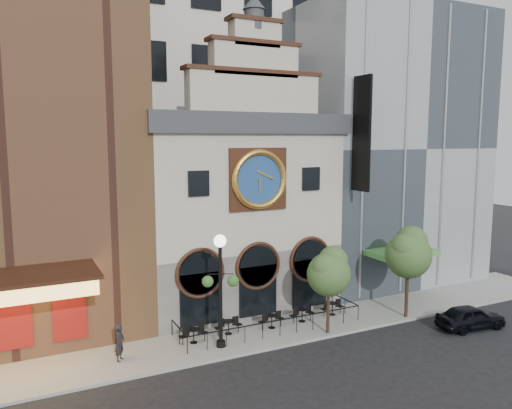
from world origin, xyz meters
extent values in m
plane|color=black|center=(0.00, 0.00, 0.00)|extent=(120.00, 120.00, 0.00)
cube|color=gray|center=(0.00, 2.50, 0.07)|extent=(44.00, 5.00, 0.15)
cube|color=#605E5B|center=(0.00, 8.00, 2.15)|extent=(12.00, 8.00, 4.00)
cube|color=beige|center=(0.00, 8.00, 7.65)|extent=(12.00, 8.00, 7.00)
cube|color=#2D3035|center=(0.00, 8.00, 11.75)|extent=(12.60, 8.60, 1.20)
cube|color=#341B0F|center=(0.00, 3.92, 8.55)|extent=(3.60, 0.25, 3.60)
cylinder|color=navy|center=(0.00, 3.78, 8.55)|extent=(3.10, 0.12, 3.10)
torus|color=gold|center=(0.00, 3.70, 8.55)|extent=(3.46, 0.36, 3.46)
cylinder|color=#2D3035|center=(0.00, 4.40, 17.45)|extent=(1.10, 1.10, 1.10)
cone|color=#2D3035|center=(0.00, 4.40, 18.40)|extent=(1.30, 1.30, 0.80)
cube|color=#562E24|center=(-13.00, 10.00, 12.65)|extent=(14.00, 12.00, 25.00)
cube|color=#FFBF59|center=(-13.00, 2.30, 4.35)|extent=(7.00, 3.40, 0.70)
cube|color=#341B0F|center=(-13.00, 2.30, 4.80)|extent=(7.40, 3.80, 0.15)
cube|color=maroon|center=(-13.00, 3.95, 2.15)|extent=(5.60, 0.15, 2.60)
cube|color=gray|center=(13.00, 10.00, 10.15)|extent=(14.00, 12.00, 20.00)
cube|color=#4D9F48|center=(10.00, 2.80, 3.45)|extent=(4.50, 2.40, 0.35)
cube|color=black|center=(6.60, 3.00, 11.15)|extent=(0.18, 1.60, 7.00)
cube|color=beige|center=(0.00, 20.00, 20.00)|extent=(20.00, 16.00, 40.00)
cylinder|color=black|center=(-4.56, 2.37, 0.89)|extent=(0.68, 0.68, 0.03)
cylinder|color=black|center=(-4.56, 2.37, 0.52)|extent=(0.06, 0.06, 0.72)
cylinder|color=black|center=(-2.44, 2.66, 0.89)|extent=(0.68, 0.68, 0.03)
cylinder|color=black|center=(-2.44, 2.66, 0.52)|extent=(0.06, 0.06, 0.72)
cylinder|color=black|center=(0.12, 2.40, 0.89)|extent=(0.68, 0.68, 0.03)
cylinder|color=black|center=(0.12, 2.40, 0.52)|extent=(0.06, 0.06, 0.72)
cylinder|color=black|center=(2.20, 2.49, 0.89)|extent=(0.68, 0.68, 0.03)
cylinder|color=black|center=(2.20, 2.49, 0.52)|extent=(0.06, 0.06, 0.72)
cylinder|color=black|center=(4.46, 2.65, 0.89)|extent=(0.68, 0.68, 0.03)
cylinder|color=black|center=(4.46, 2.65, 0.52)|extent=(0.06, 0.06, 0.72)
imported|color=black|center=(10.53, -2.39, 0.69)|extent=(4.25, 2.17, 1.39)
imported|color=black|center=(-8.47, 1.95, 1.06)|extent=(0.73, 0.79, 1.82)
cylinder|color=black|center=(-3.45, 1.29, 2.84)|extent=(0.19, 0.19, 5.37)
cylinder|color=black|center=(-3.45, 1.29, 0.31)|extent=(0.47, 0.47, 0.32)
sphere|color=white|center=(-3.45, 1.29, 5.74)|extent=(0.64, 0.64, 0.64)
sphere|color=#2E4F1F|center=(-4.05, 1.53, 3.64)|extent=(0.60, 0.60, 0.60)
sphere|color=#2E4F1F|center=(-2.85, 1.05, 3.64)|extent=(0.60, 0.60, 0.60)
cylinder|color=#382619|center=(2.59, 0.40, 1.45)|extent=(0.19, 0.19, 2.59)
sphere|color=#365A24|center=(2.59, 0.40, 3.48)|extent=(2.41, 2.41, 2.41)
sphere|color=#365A24|center=(3.05, 0.68, 4.13)|extent=(1.67, 1.67, 1.67)
sphere|color=#365A24|center=(2.22, 0.21, 3.95)|extent=(1.48, 1.48, 1.48)
cylinder|color=#382619|center=(8.27, 0.40, 1.63)|extent=(0.21, 0.21, 2.96)
sphere|color=#345822|center=(8.27, 0.40, 3.96)|extent=(2.75, 2.75, 2.75)
sphere|color=#345822|center=(8.80, 0.72, 4.70)|extent=(1.90, 1.90, 1.90)
sphere|color=#345822|center=(7.85, 0.19, 4.49)|extent=(1.69, 1.69, 1.69)
camera|label=1|loc=(-12.73, -21.65, 10.85)|focal=35.00mm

